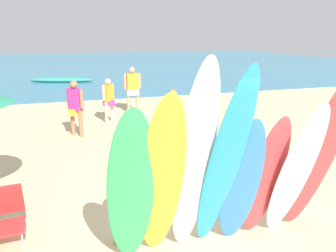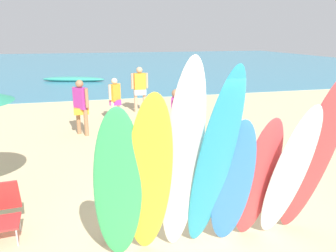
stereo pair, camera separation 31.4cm
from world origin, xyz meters
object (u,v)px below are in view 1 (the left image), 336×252
Objects in this scene: surfboard_white_2 at (193,167)px; surfboard_green_0 at (131,194)px; beachgoer_strolling at (75,105)px; beachgoer_near_rack at (173,114)px; surfboard_teal_3 at (224,168)px; distant_boat at (62,80)px; surfboard_blue_4 at (241,184)px; surfboard_white_6 at (295,174)px; beachgoer_midbeach at (109,97)px; surfboard_rack at (209,193)px; surfboard_red_7 at (318,158)px; beach_chair_red at (5,213)px; surfboard_red_5 at (265,180)px; surfboard_yellow_1 at (161,185)px; beachgoer_photographing at (132,86)px.

surfboard_green_0 is at bearing -179.66° from surfboard_white_2.
beachgoer_near_rack is at bearing 12.55° from beachgoer_strolling.
surfboard_teal_3 is 18.35m from distant_boat.
surfboard_blue_4 is 0.79m from surfboard_white_6.
beachgoer_midbeach is at bearing 43.99° from beachgoer_near_rack.
surfboard_rack is at bearing 141.37° from surfboard_white_6.
surfboard_red_7 is 3.22× the size of beach_chair_red.
surfboard_red_5 is 1.22× the size of beachgoer_strolling.
surfboard_yellow_1 is 2.26m from surfboard_red_7.
beachgoer_photographing is (1.31, 8.80, -0.20)m from surfboard_yellow_1.
beachgoer_photographing is 9.80m from distant_boat.
beachgoer_strolling reaches higher than beachgoer_near_rack.
surfboard_white_6 reaches higher than beachgoer_strolling.
surfboard_red_7 is (2.26, 0.01, 0.07)m from surfboard_yellow_1.
surfboard_red_5 is 0.49× the size of distant_boat.
surfboard_white_6 is 1.35× the size of beachgoer_strolling.
beach_chair_red is at bearing -91.69° from distant_boat.
surfboard_white_6 is 8.79m from beachgoer_photographing.
surfboard_teal_3 is at bearing -29.35° from beach_chair_red.
beach_chair_red is at bearing 164.78° from surfboard_blue_4.
surfboard_green_0 is 6.22m from beachgoer_strolling.
beachgoer_strolling is (-0.50, 6.20, -0.18)m from surfboard_green_0.
surfboard_red_5 is 1.17× the size of beachgoer_photographing.
surfboard_white_2 is 4.67m from beachgoer_near_rack.
surfboard_green_0 reaches higher than beachgoer_strolling.
surfboard_white_2 is 1.02× the size of surfboard_teal_3.
surfboard_red_7 is 4.56m from beachgoer_near_rack.
surfboard_blue_4 is (0.35, 0.14, -0.34)m from surfboard_teal_3.
surfboard_blue_4 reaches higher than beachgoer_near_rack.
beach_chair_red reaches higher than surfboard_rack.
surfboard_green_0 reaches higher than surfboard_rack.
beachgoer_strolling is at bearing 120.24° from surfboard_red_7.
distant_boat is at bearing 83.74° from beach_chair_red.
surfboard_teal_3 is 1.45m from surfboard_red_7.
beachgoer_strolling is at bearing 99.28° from surfboard_teal_3.
surfboard_red_7 is 1.72× the size of beachgoer_near_rack.
surfboard_white_6 is at bearing -0.91° from surfboard_blue_4.
surfboard_red_5 is at bearing 6.08° from surfboard_green_0.
surfboard_blue_4 is (1.15, 0.11, -0.21)m from surfboard_yellow_1.
beachgoer_strolling is 1.06× the size of beachgoer_near_rack.
surfboard_white_2 is 1.22m from surfboard_red_5.
beachgoer_midbeach is (-0.71, 6.85, 0.27)m from surfboard_rack.
surfboard_white_6 is (0.38, -0.13, 0.09)m from surfboard_red_5.
beachgoer_midbeach reaches higher than distant_boat.
surfboard_white_6 is (0.97, -0.67, 0.48)m from surfboard_rack.
surfboard_rack is at bearing 29.26° from surfboard_green_0.
beachgoer_midbeach is at bearing 92.45° from surfboard_white_2.
surfboard_teal_3 is 1.69× the size of beachgoer_strolling.
surfboard_teal_3 is at bearing -2.53° from surfboard_white_2.
surfboard_green_0 is 18.19m from distant_boat.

